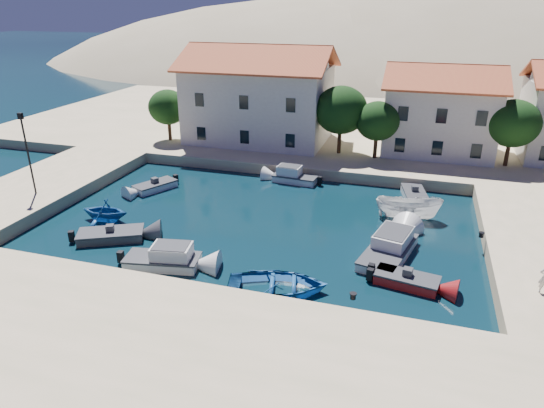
{
  "coord_description": "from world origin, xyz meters",
  "views": [
    {
      "loc": [
        10.14,
        -19.87,
        14.69
      ],
      "look_at": [
        1.26,
        9.0,
        2.0
      ],
      "focal_mm": 32.0,
      "sensor_mm": 36.0,
      "label": 1
    }
  ],
  "objects": [
    {
      "name": "quay_north",
      "position": [
        2.0,
        38.0,
        0.5
      ],
      "size": [
        80.0,
        36.0,
        1.0
      ],
      "primitive_type": "cube",
      "color": "tan",
      "rests_on": "ground"
    },
    {
      "name": "quay_south",
      "position": [
        0.0,
        -6.0,
        0.5
      ],
      "size": [
        52.0,
        12.0,
        1.0
      ],
      "primitive_type": "cube",
      "color": "tan",
      "rests_on": "ground"
    },
    {
      "name": "cabin_cruiser_south",
      "position": [
        -3.58,
        2.45,
        0.48
      ],
      "size": [
        4.7,
        2.65,
        1.6
      ],
      "rotation": [
        0.0,
        0.0,
        0.18
      ],
      "color": "silver",
      "rests_on": "ground"
    },
    {
      "name": "rowboat_south",
      "position": [
        3.8,
        1.85,
        0.0
      ],
      "size": [
        6.17,
        5.03,
        1.12
      ],
      "primitive_type": "imported",
      "rotation": [
        0.0,
        0.0,
        1.81
      ],
      "color": "#1B5395",
      "rests_on": "ground"
    },
    {
      "name": "trees",
      "position": [
        4.51,
        25.46,
        4.84
      ],
      "size": [
        37.3,
        5.3,
        6.45
      ],
      "color": "#382314",
      "rests_on": "quay_north"
    },
    {
      "name": "lamppost",
      "position": [
        -17.5,
        8.0,
        4.75
      ],
      "size": [
        0.35,
        0.25,
        6.22
      ],
      "color": "black",
      "rests_on": "quay_west"
    },
    {
      "name": "building_left",
      "position": [
        -6.0,
        28.0,
        5.94
      ],
      "size": [
        14.7,
        9.45,
        9.7
      ],
      "color": "beige",
      "rests_on": "quay_north"
    },
    {
      "name": "building_mid",
      "position": [
        12.0,
        29.0,
        5.22
      ],
      "size": [
        10.5,
        8.4,
        8.3
      ],
      "color": "beige",
      "rests_on": "quay_north"
    },
    {
      "name": "rowboat_west",
      "position": [
        -10.78,
        7.14,
        0.0
      ],
      "size": [
        3.64,
        3.21,
        1.81
      ],
      "primitive_type": "imported",
      "rotation": [
        0.0,
        0.0,
        -1.5
      ],
      "color": "#1B5395",
      "rests_on": "ground"
    },
    {
      "name": "motorboat_white_west",
      "position": [
        -10.45,
        13.66,
        0.3
      ],
      "size": [
        3.03,
        3.9,
        1.25
      ],
      "rotation": [
        0.0,
        0.0,
        -2.04
      ],
      "color": "silver",
      "rests_on": "ground"
    },
    {
      "name": "cabin_cruiser_north",
      "position": [
        0.32,
        18.91,
        0.48
      ],
      "size": [
        3.98,
        1.96,
        1.6
      ],
      "rotation": [
        0.0,
        0.0,
        3.05
      ],
      "color": "silver",
      "rests_on": "ground"
    },
    {
      "name": "hills",
      "position": [
        20.64,
        123.62,
        -23.4
      ],
      "size": [
        254.0,
        176.0,
        99.0
      ],
      "color": "#998967",
      "rests_on": "ground"
    },
    {
      "name": "motorboat_white_ne",
      "position": [
        10.45,
        18.11,
        0.3
      ],
      "size": [
        2.35,
        3.83,
        1.25
      ],
      "rotation": [
        0.0,
        0.0,
        1.77
      ],
      "color": "silver",
      "rests_on": "ground"
    },
    {
      "name": "ground",
      "position": [
        0.0,
        0.0,
        0.0
      ],
      "size": [
        400.0,
        400.0,
        0.0
      ],
      "primitive_type": "plane",
      "color": "black",
      "rests_on": "ground"
    },
    {
      "name": "motorboat_grey_sw",
      "position": [
        -8.59,
        4.58,
        0.29
      ],
      "size": [
        4.62,
        3.57,
        1.25
      ],
      "rotation": [
        0.0,
        0.0,
        0.47
      ],
      "color": "#36373B",
      "rests_on": "ground"
    },
    {
      "name": "cabin_cruiser_east",
      "position": [
        9.24,
        7.58,
        0.48
      ],
      "size": [
        3.52,
        6.04,
        1.6
      ],
      "rotation": [
        0.0,
        0.0,
        1.34
      ],
      "color": "silver",
      "rests_on": "ground"
    },
    {
      "name": "motorboat_red_se",
      "position": [
        10.5,
        4.57,
        0.3
      ],
      "size": [
        3.7,
        2.14,
        1.25
      ],
      "rotation": [
        0.0,
        0.0,
        -0.17
      ],
      "color": "maroon",
      "rests_on": "ground"
    },
    {
      "name": "boat_east",
      "position": [
        10.14,
        13.92,
        0.0
      ],
      "size": [
        4.85,
        2.18,
        1.82
      ],
      "primitive_type": "imported",
      "rotation": [
        0.0,
        0.0,
        1.66
      ],
      "color": "silver",
      "rests_on": "ground"
    },
    {
      "name": "bollards",
      "position": [
        2.8,
        3.87,
        1.15
      ],
      "size": [
        29.36,
        9.56,
        0.3
      ],
      "color": "black",
      "rests_on": "ground"
    },
    {
      "name": "quay_west",
      "position": [
        -19.0,
        10.0,
        0.5
      ],
      "size": [
        8.0,
        20.0,
        1.0
      ],
      "primitive_type": "cube",
      "color": "tan",
      "rests_on": "ground"
    }
  ]
}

